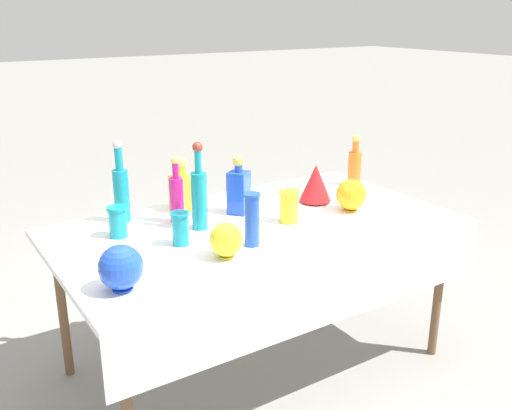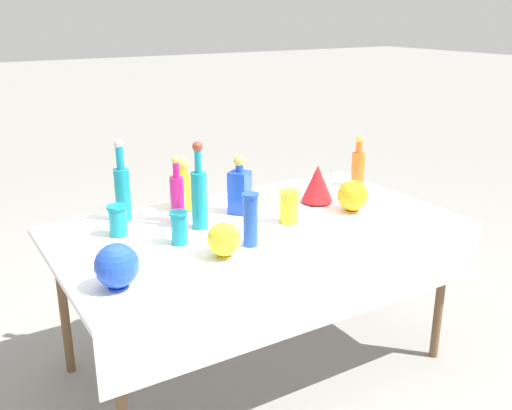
{
  "view_description": "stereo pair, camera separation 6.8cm",
  "coord_description": "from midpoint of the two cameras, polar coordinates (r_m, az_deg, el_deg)",
  "views": [
    {
      "loc": [
        -1.36,
        -2.11,
        1.72
      ],
      "look_at": [
        0.0,
        0.0,
        0.86
      ],
      "focal_mm": 40.0,
      "sensor_mm": 36.0,
      "label": 1
    },
    {
      "loc": [
        -1.3,
        -2.15,
        1.72
      ],
      "look_at": [
        0.0,
        0.0,
        0.86
      ],
      "focal_mm": 40.0,
      "sensor_mm": 36.0,
      "label": 2
    }
  ],
  "objects": [
    {
      "name": "square_decanter_1",
      "position": [
        2.82,
        -0.95,
        1.6
      ],
      "size": [
        0.13,
        0.13,
        0.3
      ],
      "color": "blue",
      "rests_on": "display_table"
    },
    {
      "name": "tall_bottle_2",
      "position": [
        2.77,
        -12.53,
        1.6
      ],
      "size": [
        0.07,
        0.07,
        0.4
      ],
      "color": "teal",
      "rests_on": "display_table"
    },
    {
      "name": "cardboard_box_behind_left",
      "position": [
        3.84,
        -4.57,
        -4.55
      ],
      "size": [
        0.51,
        0.48,
        0.48
      ],
      "color": "tan",
      "rests_on": "ground"
    },
    {
      "name": "round_bowl_2",
      "position": [
        2.32,
        -2.39,
        -3.48
      ],
      "size": [
        0.14,
        0.14,
        0.15
      ],
      "color": "yellow",
      "rests_on": "display_table"
    },
    {
      "name": "tall_bottle_1",
      "position": [
        2.72,
        -7.17,
        0.92
      ],
      "size": [
        0.07,
        0.07,
        0.32
      ],
      "color": "#C61972",
      "rests_on": "display_table"
    },
    {
      "name": "display_table",
      "position": [
        2.69,
        1.08,
        -3.29
      ],
      "size": [
        1.86,
        1.06,
        0.76
      ],
      "color": "white",
      "rests_on": "ground"
    },
    {
      "name": "price_tag_center",
      "position": [
        2.38,
        9.01,
        -4.57
      ],
      "size": [
        0.05,
        0.02,
        0.04
      ],
      "primitive_type": "cube",
      "rotation": [
        -0.21,
        0.0,
        -0.01
      ],
      "color": "white",
      "rests_on": "display_table"
    },
    {
      "name": "price_tag_left",
      "position": [
        2.32,
        7.02,
        -5.19
      ],
      "size": [
        0.05,
        0.03,
        0.04
      ],
      "primitive_type": "cube",
      "rotation": [
        -0.21,
        0.0,
        0.28
      ],
      "color": "white",
      "rests_on": "display_table"
    },
    {
      "name": "round_bowl_0",
      "position": [
        2.11,
        -12.86,
        -5.95
      ],
      "size": [
        0.16,
        0.16,
        0.17
      ],
      "color": "blue",
      "rests_on": "display_table"
    },
    {
      "name": "slender_vase_2",
      "position": [
        2.47,
        -6.91,
        -2.15
      ],
      "size": [
        0.08,
        0.08,
        0.15
      ],
      "color": "teal",
      "rests_on": "display_table"
    },
    {
      "name": "round_bowl_1",
      "position": [
        2.89,
        10.32,
        0.93
      ],
      "size": [
        0.15,
        0.15,
        0.16
      ],
      "color": "orange",
      "rests_on": "display_table"
    },
    {
      "name": "fluted_vase_0",
      "position": [
        2.99,
        6.82,
        2.17
      ],
      "size": [
        0.17,
        0.17,
        0.2
      ],
      "color": "red",
      "rests_on": "display_table"
    },
    {
      "name": "slender_vase_0",
      "position": [
        2.42,
        0.26,
        -1.33
      ],
      "size": [
        0.07,
        0.07,
        0.23
      ],
      "color": "blue",
      "rests_on": "display_table"
    },
    {
      "name": "square_decanter_0",
      "position": [
        2.9,
        -6.62,
        1.75
      ],
      "size": [
        0.11,
        0.11,
        0.27
      ],
      "color": "yellow",
      "rests_on": "display_table"
    },
    {
      "name": "ground_plane",
      "position": [
        3.05,
        0.67,
        -15.49
      ],
      "size": [
        40.0,
        40.0,
        0.0
      ],
      "primitive_type": "plane",
      "color": "gray"
    },
    {
      "name": "tall_bottle_3",
      "position": [
        2.61,
        -4.97,
        1.02
      ],
      "size": [
        0.07,
        0.07,
        0.41
      ],
      "color": "teal",
      "rests_on": "display_table"
    },
    {
      "name": "tall_bottle_0",
      "position": [
        3.32,
        10.77,
        3.91
      ],
      "size": [
        0.08,
        0.08,
        0.3
      ],
      "color": "orange",
      "rests_on": "display_table"
    },
    {
      "name": "slender_vase_1",
      "position": [
        2.61,
        -12.93,
        -1.4
      ],
      "size": [
        0.09,
        0.09,
        0.14
      ],
      "color": "teal",
      "rests_on": "display_table"
    },
    {
      "name": "slender_vase_3",
      "position": [
        2.7,
        4.06,
        -0.06
      ],
      "size": [
        0.1,
        0.1,
        0.16
      ],
      "color": "yellow",
      "rests_on": "display_table"
    }
  ]
}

